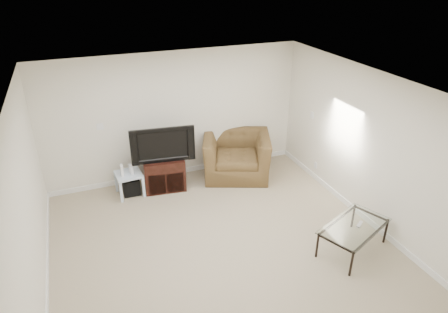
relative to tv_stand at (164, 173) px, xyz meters
name	(u,v)px	position (x,y,z in m)	size (l,w,h in m)	color
floor	(222,247)	(0.39, -2.05, -0.31)	(5.00, 5.00, 0.00)	tan
ceiling	(222,89)	(0.39, -2.05, 2.19)	(5.00, 5.00, 0.00)	white
wall_back	(175,116)	(0.39, 0.45, 0.94)	(5.00, 0.02, 2.50)	silver
wall_left	(27,213)	(-2.11, -2.05, 0.94)	(0.02, 5.00, 2.50)	silver
wall_right	(367,148)	(2.89, -2.05, 0.94)	(0.02, 5.00, 2.50)	silver
plate_back	(100,127)	(-1.01, 0.44, 0.94)	(0.12, 0.02, 0.12)	white
plate_right_switch	(312,115)	(2.87, -0.45, 0.94)	(0.02, 0.09, 0.13)	white
plate_right_outlet	(316,165)	(2.87, -0.75, -0.01)	(0.02, 0.08, 0.12)	white
tv_stand	(164,173)	(0.00, 0.00, 0.00)	(0.75, 0.52, 0.63)	black
dvd_player	(164,164)	(-0.01, -0.04, 0.21)	(0.44, 0.31, 0.06)	black
television	(162,143)	(0.00, -0.03, 0.65)	(1.08, 0.22, 0.67)	black
side_table	(130,184)	(-0.67, 0.00, -0.09)	(0.46, 0.46, 0.44)	silver
subwoofer	(131,186)	(-0.64, 0.02, -0.16)	(0.30, 0.30, 0.30)	black
game_console	(122,170)	(-0.77, -0.03, 0.22)	(0.05, 0.15, 0.20)	white
game_case	(131,169)	(-0.61, -0.01, 0.21)	(0.05, 0.13, 0.17)	silver
recliner	(237,149)	(1.49, 0.00, 0.25)	(1.30, 0.84, 1.14)	brown
coffee_table	(352,238)	(2.19, -2.82, -0.10)	(1.11, 0.63, 0.44)	black
remote	(360,224)	(2.27, -2.83, 0.13)	(0.17, 0.05, 0.02)	#B2B2B7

